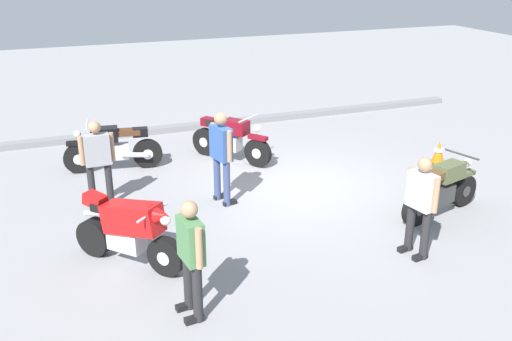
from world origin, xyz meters
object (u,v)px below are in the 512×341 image
object	(u,v)px
motorcycle_black_cruiser	(113,147)
person_in_white_shirt	(421,201)
person_in_gray_shirt	(98,159)
motorcycle_maroon_cruiser	(230,138)
person_in_green_shirt	(191,252)
motorcycle_olive_vintage	(441,190)
motorcycle_red_sportbike	(129,229)
traffic_cone	(439,152)
person_in_blue_shirt	(221,152)

from	to	relation	value
motorcycle_black_cruiser	person_in_white_shirt	xyz separation A→B (m)	(3.89, -5.44, 0.40)
person_in_gray_shirt	motorcycle_black_cruiser	bearing A→B (deg)	162.39
motorcycle_maroon_cruiser	person_in_gray_shirt	bearing A→B (deg)	-101.18
person_in_green_shirt	person_in_white_shirt	distance (m)	3.70
person_in_gray_shirt	person_in_white_shirt	size ratio (longest dim) A/B	1.01
motorcycle_olive_vintage	motorcycle_maroon_cruiser	distance (m)	4.82
motorcycle_black_cruiser	person_in_green_shirt	distance (m)	5.75
person_in_green_shirt	motorcycle_black_cruiser	bearing A→B (deg)	-94.66
motorcycle_red_sportbike	person_in_gray_shirt	xyz separation A→B (m)	(-0.15, 2.37, 0.33)
person_in_gray_shirt	motorcycle_olive_vintage	bearing A→B (deg)	63.18
motorcycle_red_sportbike	person_in_gray_shirt	distance (m)	2.40
motorcycle_olive_vintage	person_in_white_shirt	xyz separation A→B (m)	(-1.26, -1.07, 0.43)
person_in_green_shirt	traffic_cone	distance (m)	7.54
motorcycle_maroon_cruiser	person_in_green_shirt	xyz separation A→B (m)	(-2.34, -5.41, 0.41)
motorcycle_maroon_cruiser	person_in_white_shirt	size ratio (longest dim) A/B	1.08
motorcycle_red_sportbike	person_in_green_shirt	size ratio (longest dim) A/B	0.97
motorcycle_maroon_cruiser	person_in_blue_shirt	world-z (taller)	person_in_blue_shirt
motorcycle_black_cruiser	person_in_blue_shirt	xyz separation A→B (m)	(1.66, -2.46, 0.50)
motorcycle_black_cruiser	motorcycle_maroon_cruiser	world-z (taller)	same
motorcycle_olive_vintage	motorcycle_black_cruiser	world-z (taller)	motorcycle_black_cruiser
person_in_green_shirt	person_in_gray_shirt	world-z (taller)	person_in_gray_shirt
motorcycle_red_sportbike	person_in_white_shirt	size ratio (longest dim) A/B	0.98
motorcycle_black_cruiser	traffic_cone	world-z (taller)	motorcycle_black_cruiser
person_in_white_shirt	traffic_cone	distance (m)	4.42
motorcycle_black_cruiser	person_in_blue_shirt	size ratio (longest dim) A/B	1.18
motorcycle_black_cruiser	traffic_cone	size ratio (longest dim) A/B	3.94
motorcycle_black_cruiser	person_in_green_shirt	world-z (taller)	person_in_green_shirt
motorcycle_black_cruiser	traffic_cone	distance (m)	7.16
motorcycle_black_cruiser	motorcycle_maroon_cruiser	size ratio (longest dim) A/B	1.19
motorcycle_black_cruiser	motorcycle_red_sportbike	bearing A→B (deg)	93.22
motorcycle_olive_vintage	person_in_white_shirt	world-z (taller)	person_in_white_shirt
motorcycle_olive_vintage	person_in_blue_shirt	distance (m)	4.02
motorcycle_red_sportbike	motorcycle_black_cruiser	bearing A→B (deg)	133.40
person_in_gray_shirt	traffic_cone	distance (m)	7.35
motorcycle_maroon_cruiser	person_in_white_shirt	xyz separation A→B (m)	(1.35, -5.12, 0.40)
person_in_white_shirt	traffic_cone	size ratio (longest dim) A/B	3.06
person_in_white_shirt	motorcycle_maroon_cruiser	bearing A→B (deg)	-85.44
person_in_green_shirt	person_in_white_shirt	xyz separation A→B (m)	(3.69, 0.30, -0.01)
person_in_blue_shirt	person_in_gray_shirt	world-z (taller)	person_in_blue_shirt
motorcycle_black_cruiser	motorcycle_red_sportbike	xyz separation A→B (m)	(-0.35, -4.13, 0.07)
motorcycle_black_cruiser	person_in_white_shirt	bearing A→B (deg)	133.58
person_in_white_shirt	person_in_green_shirt	bearing A→B (deg)	-5.64
motorcycle_black_cruiser	motorcycle_red_sportbike	distance (m)	4.15
person_in_white_shirt	motorcycle_olive_vintage	bearing A→B (deg)	-150.07
motorcycle_red_sportbike	motorcycle_maroon_cruiser	size ratio (longest dim) A/B	0.90
motorcycle_olive_vintage	motorcycle_red_sportbike	size ratio (longest dim) A/B	1.21
motorcycle_red_sportbike	traffic_cone	distance (m)	7.43
person_in_blue_shirt	motorcycle_olive_vintage	bearing A→B (deg)	-41.83
motorcycle_olive_vintage	person_in_green_shirt	bearing A→B (deg)	179.50
person_in_gray_shirt	person_in_white_shirt	bearing A→B (deg)	48.01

